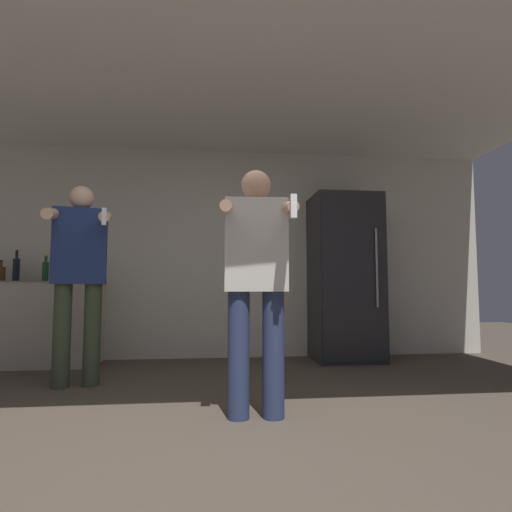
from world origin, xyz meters
name	(u,v)px	position (x,y,z in m)	size (l,w,h in m)	color
ground_plane	(202,464)	(0.00, 0.00, 0.00)	(14.00, 14.00, 0.00)	#4C4238
wall_back	(209,252)	(0.00, 2.91, 1.27)	(7.00, 0.06, 2.55)	beige
ceiling_slab	(209,93)	(0.00, 1.44, 2.57)	(7.00, 3.40, 0.05)	silver
refrigerator	(345,277)	(1.60, 2.55, 0.97)	(0.77, 0.68, 1.93)	#262628
counter	(20,323)	(-2.04, 2.62, 0.46)	(1.69, 0.55, 0.92)	#BCB29E
bottle_short_whiskey	(16,269)	(-2.11, 2.62, 1.05)	(0.07, 0.07, 0.35)	black
bottle_tall_gin	(1,273)	(-2.27, 2.62, 1.00)	(0.09, 0.09, 0.23)	#563314
bottle_green_wine	(45,270)	(-1.80, 2.62, 1.04)	(0.07, 0.07, 0.30)	#194723
person_woman_foreground	(256,276)	(0.33, 0.63, 0.93)	(0.49, 0.52, 1.64)	navy
person_man_side	(79,270)	(-1.12, 1.61, 1.00)	(0.58, 0.59, 1.75)	#38422D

